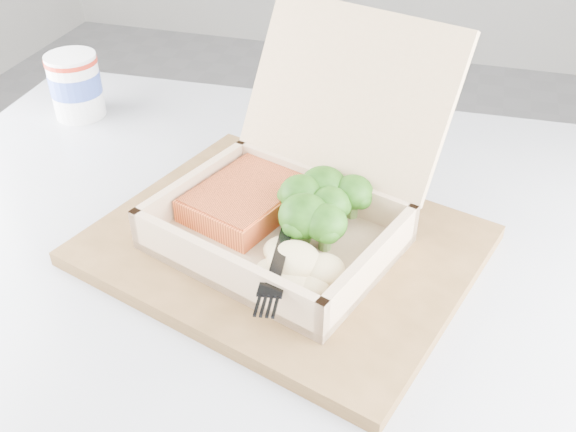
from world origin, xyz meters
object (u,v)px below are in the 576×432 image
(serving_tray, at_px, (284,245))
(paper_cup, at_px, (75,84))
(cafe_table, at_px, (234,402))
(takeout_container, at_px, (301,184))

(serving_tray, height_order, paper_cup, paper_cup)
(cafe_table, distance_m, paper_cup, 0.51)
(serving_tray, relative_size, paper_cup, 4.11)
(cafe_table, height_order, serving_tray, serving_tray)
(takeout_container, relative_size, paper_cup, 3.58)
(paper_cup, bearing_deg, cafe_table, -40.34)
(cafe_table, distance_m, takeout_container, 0.29)
(takeout_container, xyz_separation_m, paper_cup, (-0.39, 0.19, -0.02))
(cafe_table, height_order, takeout_container, takeout_container)
(serving_tray, distance_m, takeout_container, 0.07)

